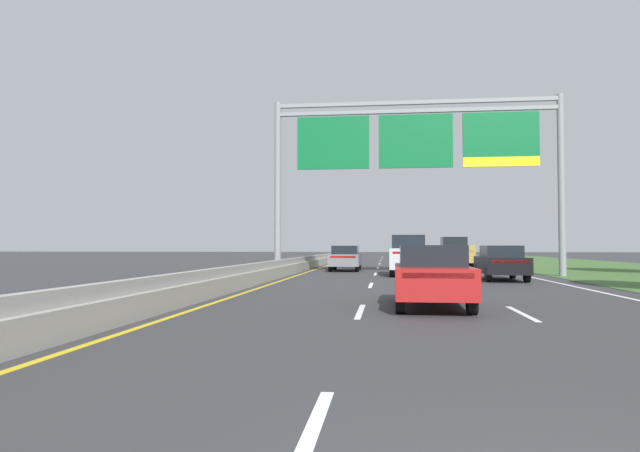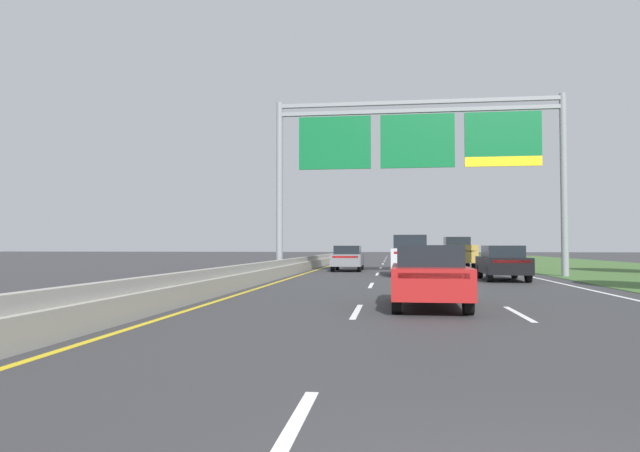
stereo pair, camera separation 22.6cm
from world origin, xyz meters
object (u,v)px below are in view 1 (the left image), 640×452
(pickup_truck_gold, at_px, (455,253))
(car_black_right_lane_sedan, at_px, (501,262))
(car_grey_left_lane_sedan, at_px, (345,258))
(car_red_centre_lane_sedan, at_px, (431,275))
(car_silver_centre_lane_suv, at_px, (407,255))
(overhead_sign_gantry, at_px, (415,149))

(pickup_truck_gold, height_order, car_black_right_lane_sedan, pickup_truck_gold)
(pickup_truck_gold, distance_m, car_grey_left_lane_sedan, 9.33)
(pickup_truck_gold, relative_size, car_red_centre_lane_sedan, 1.22)
(car_red_centre_lane_sedan, relative_size, car_black_right_lane_sedan, 1.00)
(car_grey_left_lane_sedan, height_order, car_black_right_lane_sedan, same)
(car_black_right_lane_sedan, height_order, car_silver_centre_lane_suv, car_silver_centre_lane_suv)
(car_grey_left_lane_sedan, distance_m, car_silver_centre_lane_suv, 6.45)
(car_grey_left_lane_sedan, bearing_deg, overhead_sign_gantry, -143.59)
(car_grey_left_lane_sedan, bearing_deg, car_silver_centre_lane_suv, -145.66)
(car_silver_centre_lane_suv, bearing_deg, car_red_centre_lane_sedan, -179.67)
(car_black_right_lane_sedan, bearing_deg, car_silver_centre_lane_suv, 49.09)
(car_silver_centre_lane_suv, bearing_deg, car_black_right_lane_sedan, -131.49)
(overhead_sign_gantry, bearing_deg, pickup_truck_gold, 73.54)
(pickup_truck_gold, height_order, car_grey_left_lane_sedan, pickup_truck_gold)
(car_red_centre_lane_sedan, height_order, car_silver_centre_lane_suv, car_silver_centre_lane_suv)
(car_black_right_lane_sedan, bearing_deg, car_red_centre_lane_sedan, 162.10)
(overhead_sign_gantry, height_order, car_grey_left_lane_sedan, overhead_sign_gantry)
(overhead_sign_gantry, relative_size, car_grey_left_lane_sedan, 3.42)
(overhead_sign_gantry, bearing_deg, car_silver_centre_lane_suv, 155.61)
(car_red_centre_lane_sedan, height_order, car_grey_left_lane_sedan, same)
(overhead_sign_gantry, distance_m, car_red_centre_lane_sedan, 16.41)
(overhead_sign_gantry, height_order, pickup_truck_gold, overhead_sign_gantry)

